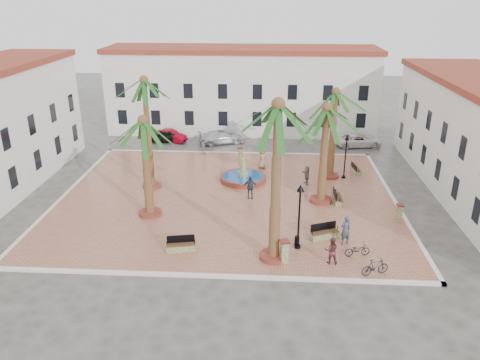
{
  "coord_description": "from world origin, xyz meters",
  "views": [
    {
      "loc": [
        3.03,
        -33.57,
        15.16
      ],
      "look_at": [
        1.0,
        0.0,
        1.6
      ],
      "focal_mm": 35.0,
      "sensor_mm": 36.0,
      "label": 1
    }
  ],
  "objects_px": {
    "cyclist_b": "(331,250)",
    "fountain": "(243,177)",
    "bench_ne": "(356,170)",
    "pedestrian_east": "(307,175)",
    "palm_sw": "(144,133)",
    "cyclist_a": "(345,230)",
    "bench_e": "(337,199)",
    "palm_ne": "(335,102)",
    "pedestrian_fountain_b": "(250,187)",
    "pedestrian_north": "(204,145)",
    "bench_s": "(181,247)",
    "bicycle_a": "(357,250)",
    "car_black": "(169,136)",
    "car_red": "(170,135)",
    "palm_nw": "(145,91)",
    "litter_bin": "(297,241)",
    "lamppost_e": "(346,149)",
    "palm_e": "(326,120)",
    "palm_s": "(278,122)",
    "pedestrian_fountain_a": "(262,158)",
    "bollard_n": "(241,154)",
    "bench_se": "(324,234)",
    "car_white": "(359,140)",
    "bicycle_b": "(375,267)",
    "car_silver": "(221,137)",
    "lamppost_s": "(300,206)",
    "bollard_se": "(284,251)",
    "bollard_e": "(399,212)"
  },
  "relations": [
    {
      "from": "bench_se",
      "to": "car_silver",
      "type": "xyz_separation_m",
      "value": [
        -8.82,
        20.7,
        0.26
      ]
    },
    {
      "from": "bench_e",
      "to": "cyclist_b",
      "type": "height_order",
      "value": "cyclist_b"
    },
    {
      "from": "palm_sw",
      "to": "car_black",
      "type": "bearing_deg",
      "value": 97.27
    },
    {
      "from": "palm_e",
      "to": "pedestrian_east",
      "type": "relative_size",
      "value": 4.96
    },
    {
      "from": "cyclist_b",
      "to": "fountain",
      "type": "bearing_deg",
      "value": -63.44
    },
    {
      "from": "palm_sw",
      "to": "bench_s",
      "type": "height_order",
      "value": "palm_sw"
    },
    {
      "from": "lamppost_s",
      "to": "pedestrian_east",
      "type": "relative_size",
      "value": 2.78
    },
    {
      "from": "palm_s",
      "to": "pedestrian_fountain_a",
      "type": "height_order",
      "value": "palm_s"
    },
    {
      "from": "bench_ne",
      "to": "bollard_se",
      "type": "distance_m",
      "value": 16.77
    },
    {
      "from": "bench_ne",
      "to": "palm_s",
      "type": "bearing_deg",
      "value": 144.54
    },
    {
      "from": "bench_s",
      "to": "pedestrian_north",
      "type": "height_order",
      "value": "pedestrian_north"
    },
    {
      "from": "lamppost_e",
      "to": "cyclist_a",
      "type": "relative_size",
      "value": 1.95
    },
    {
      "from": "cyclist_b",
      "to": "car_black",
      "type": "relative_size",
      "value": 0.44
    },
    {
      "from": "palm_ne",
      "to": "car_black",
      "type": "bearing_deg",
      "value": 149.06
    },
    {
      "from": "palm_nw",
      "to": "cyclist_a",
      "type": "xyz_separation_m",
      "value": [
        14.55,
        -8.54,
        -6.95
      ]
    },
    {
      "from": "bench_se",
      "to": "bollard_n",
      "type": "bearing_deg",
      "value": 90.97
    },
    {
      "from": "pedestrian_east",
      "to": "bench_e",
      "type": "bearing_deg",
      "value": 16.73
    },
    {
      "from": "palm_s",
      "to": "bicycle_b",
      "type": "bearing_deg",
      "value": -14.4
    },
    {
      "from": "palm_ne",
      "to": "bench_ne",
      "type": "relative_size",
      "value": 4.65
    },
    {
      "from": "bench_s",
      "to": "bicycle_a",
      "type": "bearing_deg",
      "value": -10.69
    },
    {
      "from": "pedestrian_fountain_b",
      "to": "pedestrian_north",
      "type": "distance_m",
      "value": 11.68
    },
    {
      "from": "palm_e",
      "to": "pedestrian_fountain_a",
      "type": "height_order",
      "value": "palm_e"
    },
    {
      "from": "bench_ne",
      "to": "pedestrian_north",
      "type": "relative_size",
      "value": 0.95
    },
    {
      "from": "bench_ne",
      "to": "pedestrian_east",
      "type": "bearing_deg",
      "value": 112.99
    },
    {
      "from": "palm_sw",
      "to": "bench_ne",
      "type": "height_order",
      "value": "palm_sw"
    },
    {
      "from": "bollard_n",
      "to": "pedestrian_fountain_b",
      "type": "relative_size",
      "value": 0.7
    },
    {
      "from": "bench_s",
      "to": "car_white",
      "type": "xyz_separation_m",
      "value": [
        14.85,
        22.65,
        0.24
      ]
    },
    {
      "from": "cyclist_b",
      "to": "pedestrian_fountain_b",
      "type": "height_order",
      "value": "pedestrian_fountain_b"
    },
    {
      "from": "pedestrian_fountain_a",
      "to": "pedestrian_fountain_b",
      "type": "relative_size",
      "value": 1.03
    },
    {
      "from": "fountain",
      "to": "bench_ne",
      "type": "xyz_separation_m",
      "value": [
        9.93,
        2.38,
        -0.03
      ]
    },
    {
      "from": "car_black",
      "to": "car_red",
      "type": "height_order",
      "value": "car_black"
    },
    {
      "from": "litter_bin",
      "to": "lamppost_e",
      "type": "bearing_deg",
      "value": 68.69
    },
    {
      "from": "bench_se",
      "to": "pedestrian_north",
      "type": "xyz_separation_m",
      "value": [
        -10.13,
        16.66,
        0.6
      ]
    },
    {
      "from": "pedestrian_fountain_b",
      "to": "car_red",
      "type": "relative_size",
      "value": 0.49
    },
    {
      "from": "bollard_n",
      "to": "bicycle_a",
      "type": "bearing_deg",
      "value": -64.4
    },
    {
      "from": "palm_ne",
      "to": "pedestrian_fountain_b",
      "type": "bearing_deg",
      "value": -143.48
    },
    {
      "from": "palm_sw",
      "to": "cyclist_a",
      "type": "distance_m",
      "value": 14.81
    },
    {
      "from": "bollard_se",
      "to": "cyclist_a",
      "type": "xyz_separation_m",
      "value": [
        3.92,
        2.49,
        0.22
      ]
    },
    {
      "from": "lamppost_s",
      "to": "pedestrian_fountain_b",
      "type": "xyz_separation_m",
      "value": [
        -3.31,
        7.46,
        -1.99
      ]
    },
    {
      "from": "bollard_e",
      "to": "litter_bin",
      "type": "bearing_deg",
      "value": -152.0
    },
    {
      "from": "palm_ne",
      "to": "bicycle_a",
      "type": "height_order",
      "value": "palm_ne"
    },
    {
      "from": "cyclist_a",
      "to": "pedestrian_fountain_a",
      "type": "height_order",
      "value": "cyclist_a"
    },
    {
      "from": "car_red",
      "to": "palm_nw",
      "type": "bearing_deg",
      "value": -150.47
    },
    {
      "from": "car_white",
      "to": "bicycle_b",
      "type": "bearing_deg",
      "value": 164.67
    },
    {
      "from": "cyclist_a",
      "to": "pedestrian_fountain_b",
      "type": "xyz_separation_m",
      "value": [
        -6.34,
        6.74,
        -0.04
      ]
    },
    {
      "from": "bench_se",
      "to": "bench_ne",
      "type": "bearing_deg",
      "value": 49.35
    },
    {
      "from": "pedestrian_fountain_b",
      "to": "car_black",
      "type": "relative_size",
      "value": 0.49
    },
    {
      "from": "bollard_se",
      "to": "pedestrian_fountain_b",
      "type": "distance_m",
      "value": 9.54
    },
    {
      "from": "litter_bin",
      "to": "pedestrian_fountain_a",
      "type": "xyz_separation_m",
      "value": [
        -2.45,
        13.92,
        0.65
      ]
    },
    {
      "from": "fountain",
      "to": "bench_ne",
      "type": "relative_size",
      "value": 2.33
    }
  ]
}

